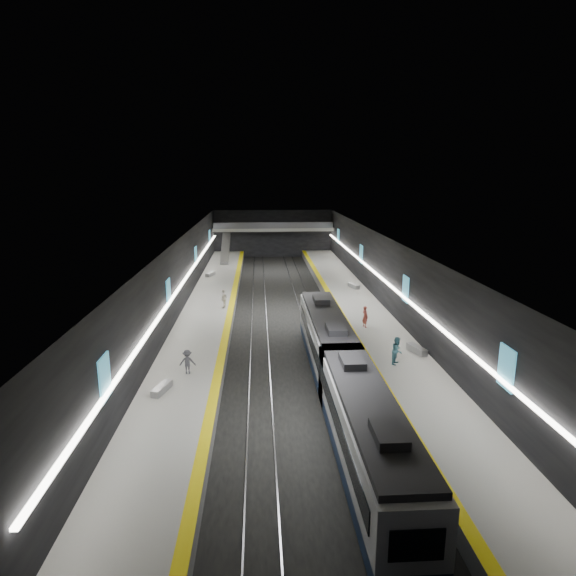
{
  "coord_description": "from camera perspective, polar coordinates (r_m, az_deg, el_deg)",
  "views": [
    {
      "loc": [
        -2.46,
        -46.89,
        14.05
      ],
      "look_at": [
        0.58,
        2.53,
        2.2
      ],
      "focal_mm": 30.0,
      "sensor_mm": 36.0,
      "label": 1
    }
  ],
  "objects": [
    {
      "name": "passenger_right_b",
      "position": [
        34.67,
        12.81,
        -7.27
      ],
      "size": [
        1.14,
        1.2,
        1.96
      ],
      "primitive_type": "imported",
      "rotation": [
        0.0,
        0.0,
        1.0
      ],
      "color": "teal",
      "rests_on": "platform_right"
    },
    {
      "name": "passenger_right_a",
      "position": [
        42.23,
        9.12,
        -3.38
      ],
      "size": [
        0.66,
        0.8,
        1.87
      ],
      "primitive_type": "imported",
      "rotation": [
        0.0,
        0.0,
        1.93
      ],
      "color": "#B24942",
      "rests_on": "platform_right"
    },
    {
      "name": "rails",
      "position": [
        48.99,
        -0.5,
        -3.13
      ],
      "size": [
        6.52,
        70.0,
        0.12
      ],
      "color": "gray",
      "rests_on": "ground"
    },
    {
      "name": "tactile_strip_right",
      "position": [
        49.28,
        5.67,
        -1.94
      ],
      "size": [
        0.6,
        70.0,
        0.02
      ],
      "primitive_type": "cube",
      "color": "yellow",
      "rests_on": "platform_right"
    },
    {
      "name": "bench_right_near",
      "position": [
        37.4,
        15.02,
        -7.04
      ],
      "size": [
        1.09,
        2.09,
        0.49
      ],
      "primitive_type": "cube",
      "rotation": [
        0.0,
        0.0,
        0.28
      ],
      "color": "#99999E",
      "rests_on": "platform_right"
    },
    {
      "name": "wall_front",
      "position": [
        15.76,
        7.02,
        -26.27
      ],
      "size": [
        20.0,
        0.04,
        8.0
      ],
      "primitive_type": "cube",
      "color": "black",
      "rests_on": "ground"
    },
    {
      "name": "wall_left",
      "position": [
        48.54,
        -12.38,
        1.19
      ],
      "size": [
        0.04,
        70.0,
        8.0
      ],
      "primitive_type": "cube",
      "color": "black",
      "rests_on": "ground"
    },
    {
      "name": "passenger_left_b",
      "position": [
        33.0,
        -11.83,
        -8.58
      ],
      "size": [
        1.07,
        0.62,
        1.65
      ],
      "primitive_type": "imported",
      "rotation": [
        0.0,
        0.0,
        3.15
      ],
      "color": "#46464E",
      "rests_on": "platform_left"
    },
    {
      "name": "bench_right_far",
      "position": [
        56.56,
        7.8,
        0.25
      ],
      "size": [
        1.12,
        2.07,
        0.49
      ],
      "primitive_type": "cube",
      "rotation": [
        0.0,
        0.0,
        0.3
      ],
      "color": "#99999E",
      "rests_on": "platform_right"
    },
    {
      "name": "cove_light_right",
      "position": [
        49.54,
        10.89,
        1.27
      ],
      "size": [
        0.25,
        68.6,
        0.12
      ],
      "primitive_type": "cube",
      "color": "white",
      "rests_on": "wall_right"
    },
    {
      "name": "cove_light_left",
      "position": [
        48.55,
        -12.14,
        0.97
      ],
      "size": [
        0.25,
        68.6,
        0.12
      ],
      "primitive_type": "cube",
      "color": "white",
      "rests_on": "wall_left"
    },
    {
      "name": "tile_surface_right",
      "position": [
        49.68,
        8.17,
        -1.9
      ],
      "size": [
        5.0,
        70.0,
        0.02
      ],
      "primitive_type": "cube",
      "color": "#B4B4AF",
      "rests_on": "platform_right"
    },
    {
      "name": "escalator",
      "position": [
        73.91,
        -7.42,
        4.67
      ],
      "size": [
        1.2,
        7.5,
        3.92
      ],
      "primitive_type": "cube",
      "rotation": [
        0.44,
        0.0,
        0.0
      ],
      "color": "#99999E",
      "rests_on": "platform_left"
    },
    {
      "name": "wall_back",
      "position": [
        82.54,
        -1.8,
        6.46
      ],
      "size": [
        20.0,
        0.04,
        8.0
      ],
      "primitive_type": "cube",
      "color": "black",
      "rests_on": "ground"
    },
    {
      "name": "ceiling",
      "position": [
        47.34,
        -0.52,
        6.12
      ],
      "size": [
        20.0,
        70.0,
        0.04
      ],
      "primitive_type": "cube",
      "rotation": [
        3.14,
        0.0,
        0.0
      ],
      "color": "beige",
      "rests_on": "wall_left"
    },
    {
      "name": "ad_posters",
      "position": [
        48.89,
        -0.57,
        2.19
      ],
      "size": [
        19.94,
        53.5,
        2.2
      ],
      "color": "#43A5C9",
      "rests_on": "wall_left"
    },
    {
      "name": "tactile_strip_left",
      "position": [
        48.75,
        -6.74,
        -2.14
      ],
      "size": [
        0.6,
        70.0,
        0.02
      ],
      "primitive_type": "cube",
      "color": "yellow",
      "rests_on": "platform_left"
    },
    {
      "name": "platform_left",
      "position": [
        49.07,
        -9.29,
        -2.75
      ],
      "size": [
        5.0,
        70.0,
        1.0
      ],
      "primitive_type": "cube",
      "color": "slate",
      "rests_on": "ground"
    },
    {
      "name": "mezzanine_bridge",
      "position": [
        80.36,
        -1.76,
        7.01
      ],
      "size": [
        20.0,
        3.0,
        1.5
      ],
      "color": "gray",
      "rests_on": "wall_left"
    },
    {
      "name": "platform_right",
      "position": [
        49.81,
        8.15,
        -2.47
      ],
      "size": [
        5.0,
        70.0,
        1.0
      ],
      "primitive_type": "cube",
      "color": "slate",
      "rests_on": "ground"
    },
    {
      "name": "ground",
      "position": [
        49.01,
        -0.5,
        -3.2
      ],
      "size": [
        70.0,
        70.0,
        0.0
      ],
      "primitive_type": "plane",
      "color": "black",
      "rests_on": "ground"
    },
    {
      "name": "train",
      "position": [
        29.8,
        6.46,
        -10.07
      ],
      "size": [
        2.69,
        28.04,
        3.6
      ],
      "color": "#101F3C",
      "rests_on": "ground"
    },
    {
      "name": "bench_left_far",
      "position": [
        63.46,
        -9.19,
        1.64
      ],
      "size": [
        1.21,
        2.04,
        0.48
      ],
      "primitive_type": "cube",
      "rotation": [
        0.0,
        0.0,
        -0.36
      ],
      "color": "#99999E",
      "rests_on": "platform_left"
    },
    {
      "name": "bench_left_near",
      "position": [
        30.98,
        -14.73,
        -11.46
      ],
      "size": [
        1.04,
        1.93,
        0.45
      ],
      "primitive_type": "cube",
      "rotation": [
        0.0,
        0.0,
        -0.3
      ],
      "color": "#99999E",
      "rests_on": "platform_left"
    },
    {
      "name": "wall_right",
      "position": [
        49.55,
        11.12,
        1.5
      ],
      "size": [
        0.04,
        70.0,
        8.0
      ],
      "primitive_type": "cube",
      "color": "black",
      "rests_on": "ground"
    },
    {
      "name": "tile_surface_left",
      "position": [
        48.93,
        -9.31,
        -2.18
      ],
      "size": [
        5.0,
        70.0,
        0.02
      ],
      "primitive_type": "cube",
      "color": "#B4B4AF",
      "rests_on": "platform_left"
    },
    {
      "name": "passenger_left_a",
      "position": [
        47.96,
        -7.6,
        -1.29
      ],
      "size": [
        0.8,
        1.19,
        1.88
      ],
      "primitive_type": "imported",
      "rotation": [
        0.0,
        0.0,
        -1.92
      ],
      "color": "silver",
      "rests_on": "platform_left"
    }
  ]
}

